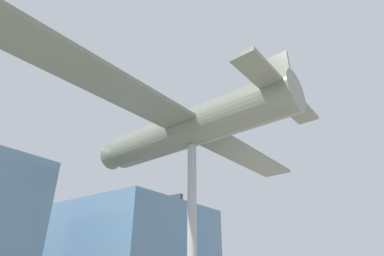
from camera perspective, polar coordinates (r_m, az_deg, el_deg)
name	(u,v)px	position (r m, az deg, el deg)	size (l,w,h in m)	color
glass_pavilion_right	(115,252)	(30.15, -14.50, -21.84)	(11.36, 15.98, 7.87)	slate
support_pylon_central	(192,225)	(13.98, 0.00, -17.97)	(0.42, 0.42, 7.65)	#999EA3
suspended_airplane	(189,129)	(15.53, -0.66, -0.20)	(20.41, 12.69, 3.07)	slate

